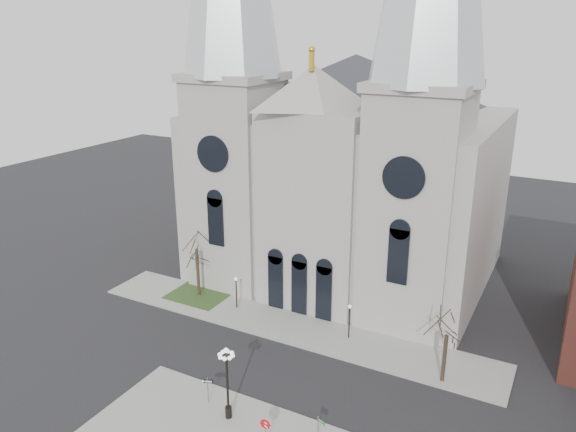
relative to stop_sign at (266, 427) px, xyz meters
The scene contains 12 objects.
ground 7.93m from the stop_sign, 147.63° to the left, with size 160.00×160.00×0.00m, color black.
sidewalk_far 16.57m from the stop_sign, 113.29° to the left, with size 40.00×6.00×0.14m, color gray.
grass_patch 23.88m from the stop_sign, 137.36° to the left, with size 6.00×5.00×0.18m, color #2D461E.
cathedral 32.36m from the stop_sign, 103.57° to the left, with size 33.00×26.66×54.00m.
tree_left 24.10m from the stop_sign, 137.36° to the left, with size 3.20×3.20×7.50m.
tree_right 15.85m from the stop_sign, 57.12° to the left, with size 3.20×3.20×6.00m.
ped_lamp_left 20.03m from the stop_sign, 128.68° to the left, with size 0.32×0.32×3.26m.
ped_lamp_right 15.64m from the stop_sign, 91.88° to the left, with size 0.32×0.32×3.26m.
stop_sign is the anchor object (origin of this frame).
globe_lamp 4.60m from the stop_sign, 159.83° to the left, with size 1.62×1.62×5.69m.
one_way_sign 6.63m from the stop_sign, 160.73° to the left, with size 0.85×0.39×2.06m.
street_name_sign 3.59m from the stop_sign, 36.64° to the left, with size 0.64×0.25×2.07m.
Camera 1 is at (22.12, -30.15, 26.76)m, focal length 35.00 mm.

